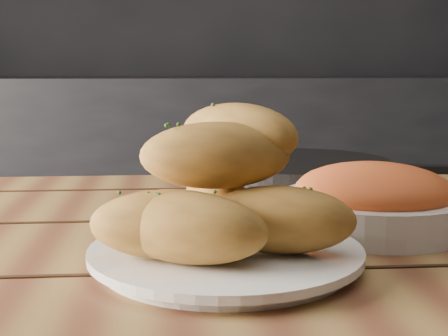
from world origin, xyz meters
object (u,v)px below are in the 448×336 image
skillet (302,173)px  table (212,333)px  plate (226,255)px  bread_rolls (218,194)px  bowl (373,200)px

skillet → table: bearing=-118.7°
plate → table: bearing=96.2°
table → bread_rolls: (0.00, -0.08, 0.17)m
table → plate: plate is taller
plate → bread_rolls: 0.06m
table → skillet: skillet is taller
table → bread_rolls: size_ratio=5.68×
skillet → bowl: (0.03, -0.25, 0.01)m
plate → bowl: size_ratio=1.21×
table → plate: 0.14m
plate → bowl: bowl is taller
bread_rolls → bowl: bread_rolls is taller
skillet → plate: bearing=-112.2°
bowl → table: bearing=-167.2°
plate → bread_rolls: bread_rolls is taller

